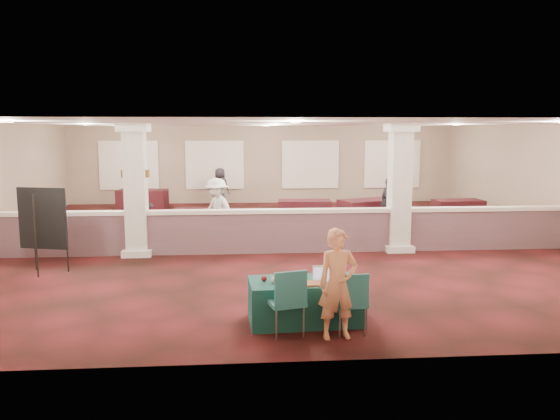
{
  "coord_description": "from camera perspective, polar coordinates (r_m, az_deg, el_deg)",
  "views": [
    {
      "loc": [
        -1.02,
        -14.82,
        3.05
      ],
      "look_at": [
        -0.04,
        -2.0,
        1.15
      ],
      "focal_mm": 35.0,
      "sensor_mm": 36.0,
      "label": 1
    }
  ],
  "objects": [
    {
      "name": "yarn_cream",
      "position": [
        8.54,
        -0.63,
        -7.34
      ],
      "size": [
        0.1,
        0.1,
        0.1
      ],
      "primitive_type": "sphere",
      "color": "beige",
      "rests_on": "near_table"
    },
    {
      "name": "far_table_back_left",
      "position": [
        21.81,
        -14.17,
        1.09
      ],
      "size": [
        1.94,
        1.12,
        0.75
      ],
      "primitive_type": "cube",
      "rotation": [
        0.0,
        0.0,
        -0.11
      ],
      "color": "black",
      "rests_on": "ground"
    },
    {
      "name": "column_left",
      "position": [
        13.62,
        -14.83,
        2.16
      ],
      "size": [
        0.72,
        0.72,
        3.2
      ],
      "color": "white",
      "rests_on": "ground"
    },
    {
      "name": "laptop_base",
      "position": [
        8.72,
        4.55,
        -7.33
      ],
      "size": [
        0.32,
        0.23,
        0.02
      ],
      "primitive_type": "cube",
      "rotation": [
        0.0,
        0.0,
        0.06
      ],
      "color": "silver",
      "rests_on": "near_table"
    },
    {
      "name": "sconce_left",
      "position": [
        13.65,
        -16.05,
        3.66
      ],
      "size": [
        0.12,
        0.12,
        0.18
      ],
      "color": "brown",
      "rests_on": "column_left"
    },
    {
      "name": "laptop_screen",
      "position": [
        8.79,
        4.41,
        -6.44
      ],
      "size": [
        0.31,
        0.03,
        0.21
      ],
      "primitive_type": "cube",
      "rotation": [
        0.0,
        0.0,
        0.06
      ],
      "color": "silver",
      "rests_on": "near_table"
    },
    {
      "name": "far_table_front_center",
      "position": [
        15.78,
        -7.86,
        -1.4
      ],
      "size": [
        2.03,
        1.22,
        0.78
      ],
      "primitive_type": "cube",
      "rotation": [
        0.0,
        0.0,
        -0.14
      ],
      "color": "black",
      "rests_on": "ground"
    },
    {
      "name": "conf_chair_side",
      "position": [
        8.14,
        0.8,
        -9.07
      ],
      "size": [
        0.62,
        0.63,
        1.03
      ],
      "rotation": [
        0.0,
        0.0,
        0.25
      ],
      "color": "#215F62",
      "rests_on": "ground"
    },
    {
      "name": "far_table_front_right",
      "position": [
        18.16,
        9.29,
        -0.13
      ],
      "size": [
        2.15,
        1.61,
        0.78
      ],
      "primitive_type": "cube",
      "rotation": [
        0.0,
        0.0,
        0.38
      ],
      "color": "black",
      "rests_on": "ground"
    },
    {
      "name": "screen_glow",
      "position": [
        8.79,
        4.42,
        -6.54
      ],
      "size": [
        0.28,
        0.02,
        0.18
      ],
      "primitive_type": "cube",
      "rotation": [
        0.0,
        0.0,
        0.06
      ],
      "color": "silver",
      "rests_on": "near_table"
    },
    {
      "name": "partition_wall",
      "position": [
        13.59,
        0.02,
        -2.13
      ],
      "size": [
        15.6,
        0.28,
        1.1
      ],
      "color": "brown",
      "rests_on": "ground"
    },
    {
      "name": "wall_back",
      "position": [
        22.89,
        -1.81,
        4.75
      ],
      "size": [
        16.0,
        0.04,
        3.2
      ],
      "primitive_type": "cube",
      "color": "gray",
      "rests_on": "ground"
    },
    {
      "name": "conf_chair_main",
      "position": [
        8.29,
        7.38,
        -9.1
      ],
      "size": [
        0.54,
        0.54,
        0.96
      ],
      "rotation": [
        0.0,
        0.0,
        0.14
      ],
      "color": "#215F62",
      "rests_on": "ground"
    },
    {
      "name": "attendee_d",
      "position": [
        21.95,
        -6.28,
        2.39
      ],
      "size": [
        0.86,
        0.69,
        1.54
      ],
      "primitive_type": "imported",
      "rotation": [
        0.0,
        0.0,
        2.71
      ],
      "color": "black",
      "rests_on": "ground"
    },
    {
      "name": "far_table_back_center",
      "position": [
        18.36,
        2.56,
        -0.06
      ],
      "size": [
        1.8,
        0.98,
        0.71
      ],
      "primitive_type": "cube",
      "rotation": [
        0.0,
        0.0,
        -0.06
      ],
      "color": "black",
      "rests_on": "ground"
    },
    {
      "name": "far_table_front_left",
      "position": [
        15.58,
        -13.89,
        -1.81
      ],
      "size": [
        1.9,
        1.25,
        0.71
      ],
      "primitive_type": "cube",
      "rotation": [
        0.0,
        0.0,
        -0.23
      ],
      "color": "black",
      "rests_on": "ground"
    },
    {
      "name": "ground",
      "position": [
        15.17,
        -0.42,
        -3.2
      ],
      "size": [
        16.0,
        16.0,
        0.0
      ],
      "primitive_type": "plane",
      "color": "#471114",
      "rests_on": "ground"
    },
    {
      "name": "attendee_b",
      "position": [
        14.99,
        -6.6,
        -0.01
      ],
      "size": [
        1.13,
        1.17,
        1.75
      ],
      "primitive_type": "imported",
      "rotation": [
        0.0,
        0.0,
        -0.83
      ],
      "color": "silver",
      "rests_on": "ground"
    },
    {
      "name": "wall_right",
      "position": [
        17.41,
        26.89,
        2.71
      ],
      "size": [
        0.04,
        16.0,
        3.2
      ],
      "primitive_type": "cube",
      "color": "gray",
      "rests_on": "ground"
    },
    {
      "name": "knitting",
      "position": [
        8.5,
        3.27,
        -7.69
      ],
      "size": [
        0.39,
        0.3,
        0.03
      ],
      "primitive_type": "cube",
      "rotation": [
        0.0,
        0.0,
        0.06
      ],
      "color": "#C0571E",
      "rests_on": "near_table"
    },
    {
      "name": "yarn_red",
      "position": [
        8.66,
        -1.67,
        -7.16
      ],
      "size": [
        0.09,
        0.09,
        0.09
      ],
      "primitive_type": "sphere",
      "color": "#5C1213",
      "rests_on": "near_table"
    },
    {
      "name": "wall_front",
      "position": [
        7.05,
        4.08,
        -3.48
      ],
      "size": [
        16.0,
        0.04,
        3.2
      ],
      "primitive_type": "cube",
      "color": "gray",
      "rests_on": "ground"
    },
    {
      "name": "column_right",
      "position": [
        13.99,
        12.38,
        2.4
      ],
      "size": [
        0.72,
        0.72,
        3.2
      ],
      "color": "white",
      "rests_on": "ground"
    },
    {
      "name": "easel_board",
      "position": [
        12.53,
        -23.56,
        -0.91
      ],
      "size": [
        1.07,
        0.63,
        1.85
      ],
      "rotation": [
        0.0,
        0.0,
        -0.25
      ],
      "color": "black",
      "rests_on": "ground"
    },
    {
      "name": "woman",
      "position": [
        8.07,
        6.08,
        -7.69
      ],
      "size": [
        0.63,
        0.46,
        1.64
      ],
      "primitive_type": "imported",
      "rotation": [
        0.0,
        0.0,
        0.12
      ],
      "color": "#FFA16E",
      "rests_on": "ground"
    },
    {
      "name": "ceiling",
      "position": [
        14.86,
        -0.43,
        8.97
      ],
      "size": [
        16.0,
        16.0,
        0.02
      ],
      "primitive_type": "cube",
      "color": "white",
      "rests_on": "wall_back"
    },
    {
      "name": "yarn_grey",
      "position": [
        8.75,
        -0.18,
        -6.98
      ],
      "size": [
        0.1,
        0.1,
        0.1
      ],
      "primitive_type": "sphere",
      "color": "#545359",
      "rests_on": "near_table"
    },
    {
      "name": "attendee_c",
      "position": [
        17.11,
        11.27,
        0.7
      ],
      "size": [
        0.96,
        1.02,
        1.62
      ],
      "primitive_type": "imported",
      "rotation": [
        0.0,
        0.0,
        0.86
      ],
      "color": "black",
      "rests_on": "ground"
    },
    {
      "name": "attendee_a",
      "position": [
        15.5,
        -14.67,
        0.14
      ],
      "size": [
        0.91,
        0.58,
        1.79
      ],
      "primitive_type": "imported",
      "rotation": [
        0.0,
        0.0,
        0.12
      ],
      "color": "black",
      "rests_on": "ground"
    },
    {
      "name": "sconce_right",
      "position": [
        13.54,
        -13.72,
        3.71
      ],
      "size": [
        0.12,
        0.12,
        0.18
      ],
      "color": "brown",
      "rests_on": "column_left"
    },
    {
      "name": "scissors",
      "position": [
        8.6,
        7.0,
        -7.62
      ],
      "size": [
        0.11,
        0.03,
        0.01
      ],
      "primitive_type": "cube",
      "rotation": [
        0.0,
        0.0,
        0.06
      ],
      "color": "red",
      "rests_on": "near_table"
    },
    {
      "name": "far_table_back_right",
      "position": [
        19.72,
        18.1,
        0.06
      ],
      "size": [
        1.7,
        0.93,
        0.67
      ],
      "primitive_type": "cube",
      "rotation": [
        0.0,
        0.0,
        0.07
      ],
      "color": "black",
      "rests_on": "ground"
    },
    {
      "name": "near_table",
      "position": [
        8.81,
        2.66,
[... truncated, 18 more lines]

